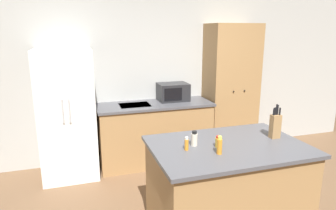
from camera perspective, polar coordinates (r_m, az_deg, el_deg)
name	(u,v)px	position (r m, az deg, el deg)	size (l,w,h in m)	color
wall_back	(163,75)	(4.76, -1.00, 5.69)	(7.20, 0.06, 2.60)	#B2B2AD
refrigerator	(67,115)	(4.29, -18.62, -1.73)	(0.72, 0.71, 1.76)	white
back_counter	(155,133)	(4.59, -2.50, -5.34)	(1.71, 0.64, 0.93)	#9E7547
pantry_cabinet	(230,90)	(4.94, 11.79, 2.74)	(0.79, 0.54, 2.09)	#9E7547
kitchen_island	(226,190)	(3.08, 10.98, -15.64)	(1.44, 0.97, 0.95)	#9E7547
microwave	(173,92)	(4.62, 0.96, 2.50)	(0.46, 0.35, 0.27)	#232326
knife_block	(275,125)	(3.14, 19.75, -3.65)	(0.09, 0.07, 0.34)	#9E7547
spice_bottle_tall_dark	(194,139)	(2.79, 5.03, -6.44)	(0.06, 0.06, 0.14)	beige
spice_bottle_short_red	(218,142)	(2.79, 9.59, -6.95)	(0.06, 0.06, 0.11)	gold
spice_bottle_amber_oil	(219,146)	(2.63, 9.78, -7.64)	(0.05, 0.05, 0.16)	orange
spice_bottle_green_herb	(187,144)	(2.69, 3.55, -7.42)	(0.04, 0.04, 0.12)	orange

